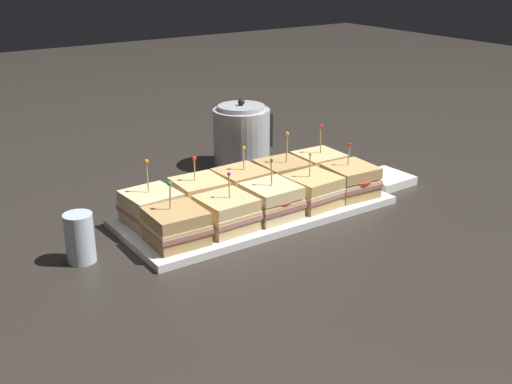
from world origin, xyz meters
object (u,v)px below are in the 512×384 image
object	(u,v)px
serving_platter	(256,211)
sandwich_front_right	(313,190)
kettle_steel	(242,136)
sandwich_front_left	(226,213)
sandwich_back_center	(241,185)
sandwich_front_center	(272,201)
drinking_glass	(79,237)
sandwich_front_far_left	(176,226)
napkin_stack	(385,179)
sandwich_front_far_right	(350,181)
sandwich_back_right	(282,176)
sandwich_back_left	(199,195)
sandwich_back_far_left	(151,207)
sandwich_back_far_right	(319,167)

from	to	relation	value
serving_platter	sandwich_front_right	distance (m)	0.15
kettle_steel	sandwich_front_left	bearing A→B (deg)	-127.29
sandwich_back_center	kettle_steel	xyz separation A→B (m)	(0.18, 0.27, 0.03)
sandwich_front_center	drinking_glass	size ratio (longest dim) A/B	1.35
sandwich_front_far_left	napkin_stack	size ratio (longest dim) A/B	1.08
drinking_glass	sandwich_front_far_right	bearing A→B (deg)	-5.79
sandwich_front_right	sandwich_back_right	distance (m)	0.12
sandwich_front_right	drinking_glass	world-z (taller)	sandwich_front_right
sandwich_front_left	sandwich_back_center	world-z (taller)	sandwich_back_center
kettle_steel	sandwich_back_left	bearing A→B (deg)	-137.88
serving_platter	sandwich_front_left	distance (m)	0.15
sandwich_front_far_left	drinking_glass	bearing A→B (deg)	160.46
serving_platter	sandwich_back_right	world-z (taller)	sandwich_back_right
sandwich_back_far_left	sandwich_back_left	distance (m)	0.13
sandwich_back_left	kettle_steel	bearing A→B (deg)	42.12
sandwich_back_far_left	sandwich_back_left	bearing A→B (deg)	-0.77
sandwich_front_center	drinking_glass	bearing A→B (deg)	171.26
sandwich_front_far_left	kettle_steel	size ratio (longest dim) A/B	0.68
napkin_stack	kettle_steel	bearing A→B (deg)	124.27
sandwich_front_far_left	kettle_steel	bearing A→B (deg)	42.76
sandwich_back_left	sandwich_back_center	distance (m)	0.12
sandwich_front_left	kettle_steel	bearing A→B (deg)	52.71
serving_platter	sandwich_back_left	world-z (taller)	sandwich_back_left
sandwich_front_right	drinking_glass	bearing A→B (deg)	173.25
sandwich_back_far_right	sandwich_front_far_left	bearing A→B (deg)	-166.13
sandwich_front_right	sandwich_front_far_right	distance (m)	0.12
sandwich_front_left	sandwich_back_center	distance (m)	0.18
sandwich_front_far_right	sandwich_back_center	xyz separation A→B (m)	(-0.25, 0.13, -0.00)
sandwich_back_far_left	kettle_steel	bearing A→B (deg)	32.30
sandwich_back_far_left	sandwich_back_far_right	world-z (taller)	sandwich_back_far_right
sandwich_front_center	sandwich_front_far_right	world-z (taller)	sandwich_front_center
serving_platter	kettle_steel	size ratio (longest dim) A/B	3.31
sandwich_front_far_left	kettle_steel	distance (m)	0.59
sandwich_front_center	sandwich_front_right	bearing A→B (deg)	0.46
sandwich_back_far_right	drinking_glass	world-z (taller)	sandwich_back_far_right
sandwich_front_center	drinking_glass	xyz separation A→B (m)	(-0.45, 0.07, -0.00)
sandwich_front_right	napkin_stack	world-z (taller)	sandwich_front_right
sandwich_back_center	sandwich_front_center	bearing A→B (deg)	-88.58
sandwich_front_far_left	sandwich_back_far_right	distance (m)	0.52
sandwich_back_far_right	sandwich_front_center	bearing A→B (deg)	-153.22
sandwich_front_far_right	sandwich_back_left	distance (m)	0.40
sandwich_back_far_right	sandwich_back_center	bearing A→B (deg)	179.10
sandwich_back_center	napkin_stack	bearing A→B (deg)	-11.52
serving_platter	drinking_glass	bearing A→B (deg)	179.41
sandwich_front_far_right	sandwich_back_left	world-z (taller)	sandwich_back_left
sandwich_front_right	sandwich_back_far_left	xyz separation A→B (m)	(-0.38, 0.13, 0.00)
serving_platter	sandwich_front_left	size ratio (longest dim) A/B	4.99
sandwich_front_right	sandwich_back_right	bearing A→B (deg)	91.73
sandwich_back_right	sandwich_back_far_left	bearing A→B (deg)	179.38
sandwich_front_right	serving_platter	bearing A→B (deg)	153.66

